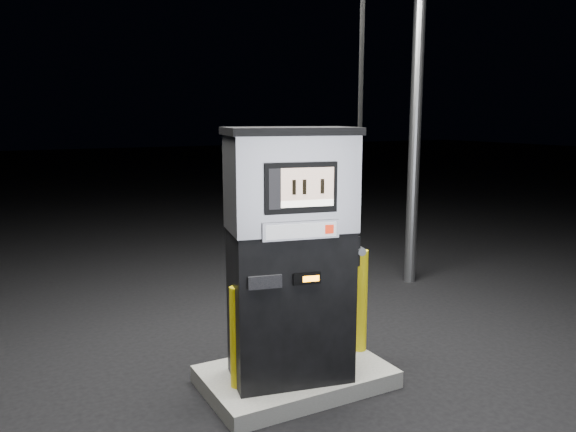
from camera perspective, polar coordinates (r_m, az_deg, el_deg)
name	(u,v)px	position (r m, az deg, el deg)	size (l,w,h in m)	color
ground	(296,385)	(5.20, 0.77, -16.74)	(80.00, 80.00, 0.00)	black
pump_island	(296,377)	(5.16, 0.77, -16.00)	(1.60, 1.00, 0.15)	slate
fuel_dispenser	(291,253)	(4.64, 0.26, -3.78)	(1.22, 0.83, 4.38)	black
bollard_left	(237,337)	(4.68, -5.21, -12.17)	(0.11, 0.11, 0.85)	yellow
bollard_right	(360,301)	(5.38, 7.36, -8.52)	(0.13, 0.13, 0.97)	yellow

